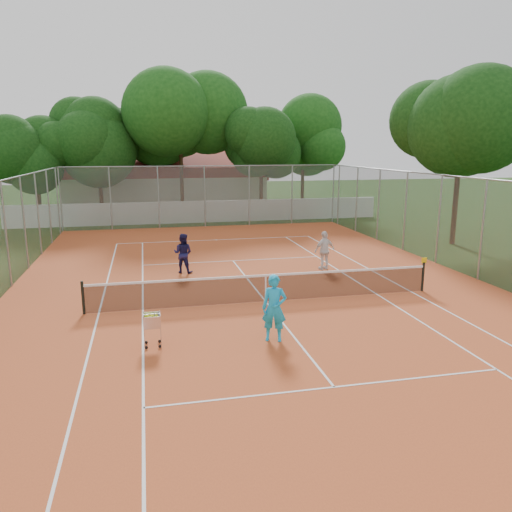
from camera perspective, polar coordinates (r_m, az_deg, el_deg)
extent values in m
plane|color=#17320D|center=(17.18, 1.10, -5.29)|extent=(120.00, 120.00, 0.00)
cube|color=#BB4F24|center=(17.18, 1.10, -5.26)|extent=(18.00, 34.00, 0.02)
cube|color=white|center=(17.18, 1.10, -5.21)|extent=(10.98, 23.78, 0.01)
cube|color=black|center=(17.04, 1.10, -3.65)|extent=(11.88, 0.10, 0.98)
cube|color=slate|center=(16.69, 1.13, 1.27)|extent=(18.00, 34.00, 4.00)
cube|color=white|center=(35.40, -6.22, 5.06)|extent=(26.00, 0.30, 1.50)
cube|color=beige|center=(45.04, -10.29, 8.34)|extent=(16.40, 9.00, 4.40)
cube|color=black|center=(38.10, -6.90, 11.96)|extent=(29.00, 19.00, 10.00)
imported|color=#1AA6DD|center=(13.58, 2.10, -5.97)|extent=(0.78, 0.64, 1.84)
imported|color=#171644|center=(21.09, -8.34, 0.31)|extent=(1.00, 0.91, 1.67)
imported|color=silver|center=(21.65, 7.85, 0.64)|extent=(1.04, 0.61, 1.67)
cube|color=silver|center=(13.59, -11.77, -8.16)|extent=(0.58, 0.58, 0.98)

